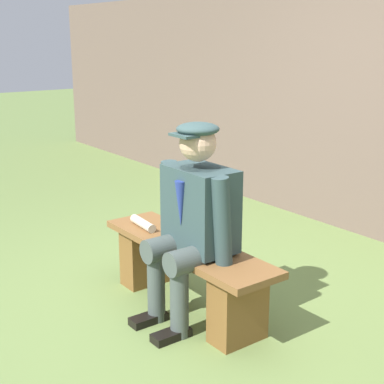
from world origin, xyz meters
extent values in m
plane|color=olive|center=(0.00, 0.00, 0.00)|extent=(30.00, 30.00, 0.00)
cube|color=brown|center=(0.00, 0.00, 0.43)|extent=(1.41, 0.38, 0.04)
cube|color=brown|center=(-0.50, 0.00, 0.20)|extent=(0.18, 0.32, 0.41)
cube|color=brown|center=(0.50, 0.00, 0.20)|extent=(0.18, 0.32, 0.41)
cube|color=#304446|center=(-0.14, 0.00, 0.72)|extent=(0.45, 0.28, 0.50)
cylinder|color=#1E2338|center=(-0.14, 0.00, 0.94)|extent=(0.25, 0.25, 0.06)
cone|color=navy|center=(-0.14, 0.14, 0.77)|extent=(0.07, 0.07, 0.28)
sphere|color=#DBAD8C|center=(-0.14, 0.02, 1.12)|extent=(0.22, 0.22, 0.22)
ellipsoid|color=#304645|center=(-0.14, 0.02, 1.20)|extent=(0.25, 0.25, 0.08)
cube|color=#304645|center=(-0.14, 0.12, 1.17)|extent=(0.18, 0.10, 0.02)
cylinder|color=#434E4B|center=(-0.26, 0.12, 0.47)|extent=(0.15, 0.38, 0.15)
cylinder|color=#434E4B|center=(-0.26, 0.25, 0.23)|extent=(0.11, 0.11, 0.47)
cube|color=black|center=(-0.26, 0.31, 0.03)|extent=(0.10, 0.24, 0.05)
cylinder|color=#304446|center=(-0.39, 0.04, 0.71)|extent=(0.11, 0.14, 0.53)
cylinder|color=#434E4B|center=(-0.02, 0.12, 0.47)|extent=(0.15, 0.38, 0.15)
cylinder|color=#434E4B|center=(-0.02, 0.25, 0.23)|extent=(0.11, 0.11, 0.47)
cube|color=black|center=(-0.02, 0.31, 0.03)|extent=(0.10, 0.24, 0.05)
cylinder|color=#304446|center=(0.12, 0.04, 0.71)|extent=(0.11, 0.13, 0.52)
cylinder|color=beige|center=(0.42, 0.06, 0.48)|extent=(0.28, 0.08, 0.06)
camera|label=1|loc=(-2.73, 1.99, 1.72)|focal=53.10mm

